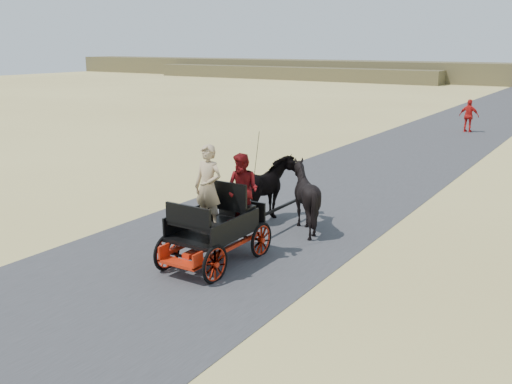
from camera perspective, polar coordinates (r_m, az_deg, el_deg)
The scene contains 9 objects.
ground at distance 12.22m, azimuth -8.33°, elevation -7.34°, with size 140.00×140.00×0.00m, color tan.
road at distance 12.22m, azimuth -8.33°, elevation -7.32°, with size 6.00×140.00×0.01m, color #38383A.
ridge_near at distance 76.44m, azimuth 3.31°, elevation 11.79°, with size 40.00×4.00×1.60m, color brown.
carriage at distance 12.22m, azimuth -4.07°, elevation -5.41°, with size 1.30×2.40×0.72m, color black, non-canonical shape.
horse_left at distance 14.75m, azimuth 1.14°, elevation 0.12°, with size 0.91×2.01×1.70m, color black.
horse_right at distance 14.22m, azimuth 4.92°, elevation -0.47°, with size 1.37×1.54×1.70m, color black.
driver_man at distance 12.01m, azimuth -4.80°, elevation 0.50°, with size 0.66×0.43×1.80m, color tan.
passenger_woman at distance 12.19m, azimuth -1.35°, elevation 0.21°, with size 0.77×0.60×1.58m, color #660C0F.
pedestrian at distance 32.20m, azimuth 20.52°, elevation 7.15°, with size 1.01×0.42×1.73m, color red.
Camera 1 is at (7.53, -8.49, 4.54)m, focal length 40.00 mm.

